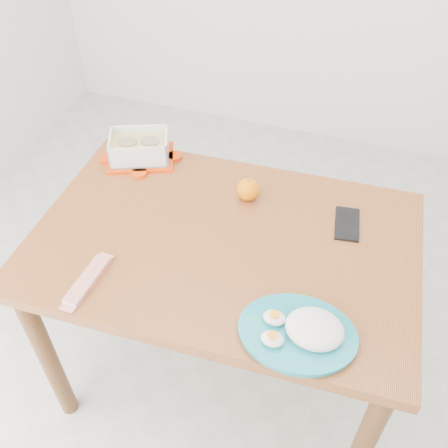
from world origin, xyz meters
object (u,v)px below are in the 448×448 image
(dining_table, at_px, (224,262))
(food_container, at_px, (140,148))
(orange_fruit, at_px, (248,190))
(smartphone, at_px, (347,224))
(rice_plate, at_px, (303,330))

(dining_table, xyz_separation_m, food_container, (-0.41, 0.28, 0.15))
(orange_fruit, bearing_deg, smartphone, -3.42)
(dining_table, height_order, smartphone, smartphone)
(smartphone, bearing_deg, dining_table, -159.62)
(rice_plate, height_order, smartphone, rice_plate)
(smartphone, bearing_deg, food_container, 165.01)
(smartphone, bearing_deg, orange_fruit, 169.01)
(orange_fruit, height_order, rice_plate, rice_plate)
(dining_table, distance_m, orange_fruit, 0.25)
(food_container, relative_size, smartphone, 1.90)
(food_container, xyz_separation_m, orange_fruit, (0.42, -0.08, -0.01))
(food_container, relative_size, rice_plate, 0.87)
(smartphone, bearing_deg, rice_plate, -103.04)
(rice_plate, bearing_deg, food_container, 137.42)
(dining_table, xyz_separation_m, smartphone, (0.34, 0.18, 0.11))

